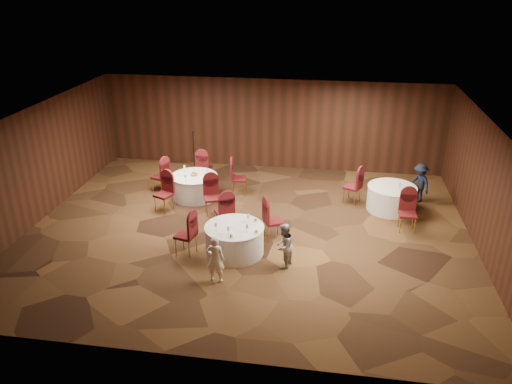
# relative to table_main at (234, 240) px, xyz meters

# --- Properties ---
(ground) EXTENTS (12.00, 12.00, 0.00)m
(ground) POSITION_rel_table_main_xyz_m (0.13, 1.19, -0.38)
(ground) COLOR black
(ground) RESTS_ON ground
(room_shell) EXTENTS (12.00, 12.00, 12.00)m
(room_shell) POSITION_rel_table_main_xyz_m (0.13, 1.19, 1.59)
(room_shell) COLOR silver
(room_shell) RESTS_ON ground
(table_main) EXTENTS (1.50, 1.50, 0.74)m
(table_main) POSITION_rel_table_main_xyz_m (0.00, 0.00, 0.00)
(table_main) COLOR silver
(table_main) RESTS_ON ground
(table_left) EXTENTS (1.45, 1.45, 0.74)m
(table_left) POSITION_rel_table_main_xyz_m (-1.90, 3.14, 0.00)
(table_left) COLOR silver
(table_left) RESTS_ON ground
(table_right) EXTENTS (1.44, 1.44, 0.74)m
(table_right) POSITION_rel_table_main_xyz_m (4.13, 3.19, 0.00)
(table_right) COLOR silver
(table_right) RESTS_ON ground
(chairs_main) EXTENTS (2.76, 2.08, 1.00)m
(chairs_main) POSITION_rel_table_main_xyz_m (-0.29, 0.66, 0.12)
(chairs_main) COLOR #410D13
(chairs_main) RESTS_ON ground
(chairs_left) EXTENTS (3.16, 2.98, 1.00)m
(chairs_left) POSITION_rel_table_main_xyz_m (-1.85, 3.17, 0.12)
(chairs_left) COLOR #410D13
(chairs_left) RESTS_ON ground
(chairs_right) EXTENTS (2.06, 2.29, 1.00)m
(chairs_right) POSITION_rel_table_main_xyz_m (3.72, 2.73, 0.12)
(chairs_right) COLOR #410D13
(chairs_right) RESTS_ON ground
(tabletop_main) EXTENTS (1.11, 1.06, 0.22)m
(tabletop_main) POSITION_rel_table_main_xyz_m (0.21, -0.14, 0.46)
(tabletop_main) COLOR silver
(tabletop_main) RESTS_ON table_main
(tabletop_left) EXTENTS (0.83, 0.81, 0.22)m
(tabletop_left) POSITION_rel_table_main_xyz_m (-1.91, 3.13, 0.45)
(tabletop_left) COLOR silver
(tabletop_left) RESTS_ON table_left
(tabletop_right) EXTENTS (0.08, 0.08, 0.22)m
(tabletop_right) POSITION_rel_table_main_xyz_m (4.30, 2.97, 0.52)
(tabletop_right) COLOR silver
(tabletop_right) RESTS_ON table_right
(mic_stand) EXTENTS (0.24, 0.24, 1.57)m
(mic_stand) POSITION_rel_table_main_xyz_m (-2.41, 4.98, 0.08)
(mic_stand) COLOR black
(mic_stand) RESTS_ON ground
(woman_a) EXTENTS (0.43, 0.29, 1.16)m
(woman_a) POSITION_rel_table_main_xyz_m (-0.18, -1.31, 0.21)
(woman_a) COLOR white
(woman_a) RESTS_ON ground
(woman_b) EXTENTS (0.58, 0.66, 1.15)m
(woman_b) POSITION_rel_table_main_xyz_m (1.29, -0.47, 0.20)
(woman_b) COLOR #A0A1A5
(woman_b) RESTS_ON ground
(man_c) EXTENTS (0.81, 0.91, 1.22)m
(man_c) POSITION_rel_table_main_xyz_m (5.03, 3.95, 0.24)
(man_c) COLOR black
(man_c) RESTS_ON ground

